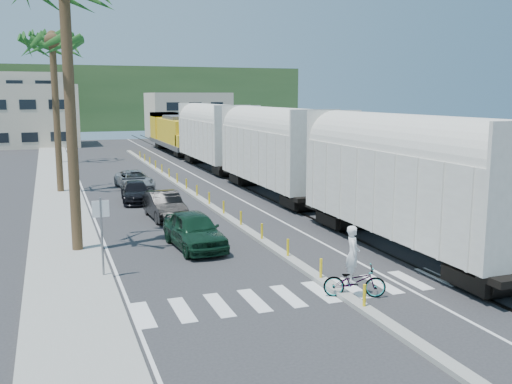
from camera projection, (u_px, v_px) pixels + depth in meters
ground at (309, 273)px, 21.40m from camera, size 140.00×140.00×0.00m
sidewalk at (57, 186)px, 41.67m from camera, size 3.00×90.00×0.15m
rails at (222, 173)px, 49.02m from camera, size 1.56×100.00×0.06m
median at (187, 190)px, 39.87m from camera, size 0.45×60.00×0.85m
crosswalk at (334, 290)px, 19.55m from camera, size 14.00×2.20×0.01m
lane_markings at (144, 182)px, 43.83m from camera, size 9.42×90.00×0.01m
freight_train at (244, 145)px, 43.00m from camera, size 3.00×60.94×5.85m
palm_trees at (55, 31)px, 37.87m from camera, size 3.50×37.20×13.75m
street_sign at (101, 226)px, 20.46m from camera, size 0.60×0.08×3.00m
buildings at (64, 111)px, 84.86m from camera, size 38.00×27.00×10.00m
hillside at (93, 98)px, 113.00m from camera, size 80.00×20.00×12.00m
car_lead at (194, 230)px, 24.87m from camera, size 2.52×4.95×1.60m
car_second at (164, 205)px, 30.76m from camera, size 1.95×4.60×1.47m
car_third at (136, 192)px, 35.67m from camera, size 2.47×4.63×1.26m
car_rear at (134, 180)px, 40.76m from camera, size 3.01×5.07×1.30m
cyclist at (354, 275)px, 18.78m from camera, size 2.19×2.57×2.43m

